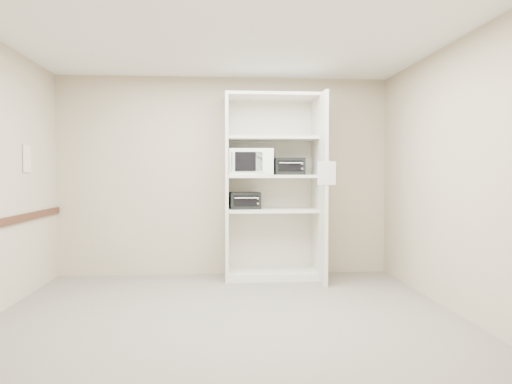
{
  "coord_description": "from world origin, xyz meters",
  "views": [
    {
      "loc": [
        -0.1,
        -4.85,
        1.37
      ],
      "look_at": [
        0.38,
        1.29,
        1.16
      ],
      "focal_mm": 35.0,
      "sensor_mm": 36.0,
      "label": 1
    }
  ],
  "objects": [
    {
      "name": "wall_right",
      "position": [
        2.25,
        0.0,
        1.35
      ],
      "size": [
        0.02,
        4.0,
        2.7
      ],
      "primitive_type": "cube",
      "color": "tan",
      "rests_on": "ground"
    },
    {
      "name": "wall_poster",
      "position": [
        -2.24,
        0.95,
        1.55
      ],
      "size": [
        0.01,
        0.22,
        0.31
      ],
      "primitive_type": "cube",
      "color": "white",
      "rests_on": "wall_left"
    },
    {
      "name": "shelving_unit",
      "position": [
        0.67,
        1.7,
        1.13
      ],
      "size": [
        1.24,
        0.92,
        2.42
      ],
      "color": "beige",
      "rests_on": "floor"
    },
    {
      "name": "toaster_oven_lower",
      "position": [
        0.26,
        1.72,
        1.03
      ],
      "size": [
        0.42,
        0.33,
        0.22
      ],
      "primitive_type": "cube",
      "rotation": [
        0.0,
        0.0,
        0.09
      ],
      "color": "black",
      "rests_on": "shelving_unit"
    },
    {
      "name": "wall_back",
      "position": [
        0.0,
        2.0,
        1.35
      ],
      "size": [
        4.5,
        0.02,
        2.7
      ],
      "primitive_type": "cube",
      "color": "tan",
      "rests_on": "ground"
    },
    {
      "name": "floor",
      "position": [
        0.0,
        0.0,
        0.0
      ],
      "size": [
        4.5,
        4.0,
        0.01
      ],
      "primitive_type": "cube",
      "color": "#6A665A",
      "rests_on": "ground"
    },
    {
      "name": "wall_front",
      "position": [
        0.0,
        -2.0,
        1.35
      ],
      "size": [
        4.5,
        0.02,
        2.7
      ],
      "primitive_type": "cube",
      "color": "tan",
      "rests_on": "ground"
    },
    {
      "name": "paper_sign",
      "position": [
        1.22,
        1.07,
        1.39
      ],
      "size": [
        0.22,
        0.01,
        0.28
      ],
      "primitive_type": "cube",
      "rotation": [
        0.0,
        0.0,
        -0.03
      ],
      "color": "white",
      "rests_on": "shelving_unit"
    },
    {
      "name": "ceiling",
      "position": [
        0.0,
        0.0,
        2.7
      ],
      "size": [
        4.5,
        4.0,
        0.01
      ],
      "primitive_type": "cube",
      "color": "white"
    },
    {
      "name": "microwave",
      "position": [
        0.34,
        1.64,
        1.54
      ],
      "size": [
        0.59,
        0.46,
        0.34
      ],
      "primitive_type": "cube",
      "rotation": [
        0.0,
        0.0,
        -0.06
      ],
      "color": "white",
      "rests_on": "shelving_unit"
    },
    {
      "name": "toaster_oven_upper",
      "position": [
        0.85,
        1.74,
        1.48
      ],
      "size": [
        0.4,
        0.3,
        0.23
      ],
      "primitive_type": "cube",
      "rotation": [
        0.0,
        0.0,
        0.01
      ],
      "color": "black",
      "rests_on": "shelving_unit"
    }
  ]
}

